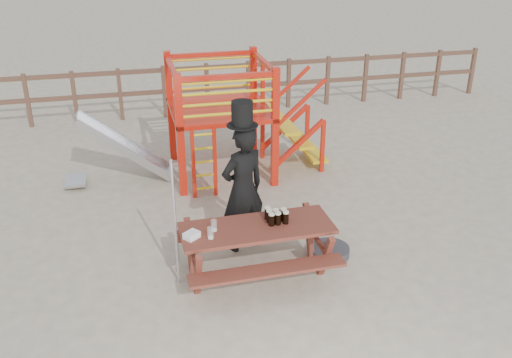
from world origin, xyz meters
name	(u,v)px	position (x,y,z in m)	size (l,w,h in m)	color
ground	(257,284)	(0.00, 0.00, 0.00)	(60.00, 60.00, 0.00)	#BCAE92
back_fence	(186,84)	(0.00, 7.00, 0.74)	(15.09, 0.09, 1.20)	brown
playground_fort	(216,117)	(0.12, 3.58, 1.07)	(4.71, 1.84, 2.10)	red
picnic_table	(257,245)	(0.04, 0.17, 0.48)	(1.97, 1.37, 0.75)	brown
man_with_hat	(243,186)	(0.03, 0.93, 0.97)	(0.79, 0.66, 2.17)	black
metal_pole	(175,224)	(-0.98, 0.27, 0.87)	(0.04, 0.04, 1.74)	#B2B2B7
parasol_base	(329,251)	(1.15, 0.42, 0.07)	(0.56, 0.56, 0.24)	#333338
paper_bag	(192,235)	(-0.80, 0.08, 0.79)	(0.18, 0.14, 0.08)	white
stout_pints	(276,216)	(0.31, 0.22, 0.84)	(0.27, 0.26, 0.17)	black
empty_glasses	(212,230)	(-0.54, 0.11, 0.82)	(0.15, 0.25, 0.15)	silver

